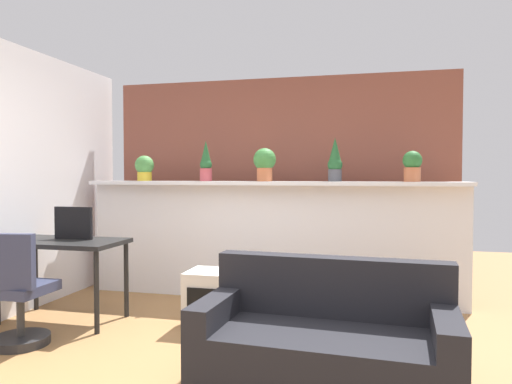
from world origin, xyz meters
name	(u,v)px	position (x,y,z in m)	size (l,w,h in m)	color
ground_plane	(206,374)	(0.00, 0.00, 0.00)	(12.00, 12.00, 0.00)	#9E7042
divider_wall	(269,242)	(0.00, 2.00, 0.62)	(4.07, 0.16, 1.24)	white
plant_shelf	(268,183)	(0.00, 1.96, 1.26)	(4.07, 0.40, 0.04)	white
brick_wall_behind	(279,183)	(0.00, 2.60, 1.25)	(4.07, 0.10, 2.50)	brown
potted_plant_0	(145,167)	(-1.45, 1.98, 1.44)	(0.22, 0.22, 0.29)	gold
potted_plant_1	(206,163)	(-0.70, 1.95, 1.48)	(0.13, 0.13, 0.45)	#B7474C
potted_plant_2	(265,163)	(-0.03, 1.92, 1.48)	(0.24, 0.24, 0.35)	#C66B42
potted_plant_3	(335,161)	(0.71, 2.00, 1.49)	(0.15, 0.15, 0.46)	#4C4C51
potted_plant_4	(412,165)	(1.47, 1.96, 1.44)	(0.19, 0.19, 0.31)	#C66B42
desk	(63,249)	(-1.68, 0.80, 0.67)	(1.10, 0.60, 0.75)	black
tv_monitor	(73,223)	(-1.62, 0.88, 0.90)	(0.38, 0.04, 0.30)	black
office_chair	(16,298)	(-1.61, 0.12, 0.39)	(0.48, 0.48, 0.91)	#262628
side_cube_shelf	(210,299)	(-0.30, 0.95, 0.25)	(0.40, 0.41, 0.50)	silver
couch	(325,346)	(0.81, -0.06, 0.28)	(1.60, 0.85, 0.80)	black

